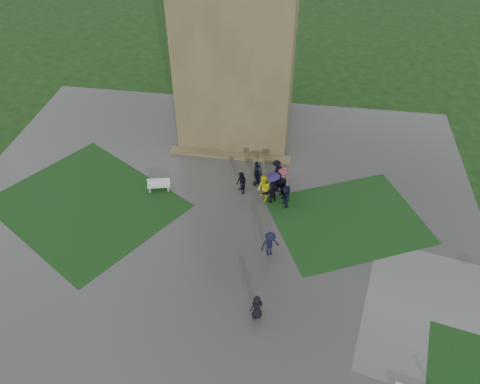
# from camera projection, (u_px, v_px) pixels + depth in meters

# --- Properties ---
(ground) EXTENTS (120.00, 120.00, 0.00)m
(ground) POSITION_uv_depth(u_px,v_px,m) (200.00, 265.00, 26.91)
(ground) COLOR black
(plaza) EXTENTS (34.00, 34.00, 0.02)m
(plaza) POSITION_uv_depth(u_px,v_px,m) (207.00, 240.00, 28.39)
(plaza) COLOR #353432
(plaza) RESTS_ON ground
(lawn_inset_left) EXTENTS (14.10, 13.46, 0.01)m
(lawn_inset_left) POSITION_uv_depth(u_px,v_px,m) (87.00, 204.00, 30.81)
(lawn_inset_left) COLOR black
(lawn_inset_left) RESTS_ON plaza
(lawn_inset_right) EXTENTS (11.12, 10.15, 0.01)m
(lawn_inset_right) POSITION_uv_depth(u_px,v_px,m) (348.00, 220.00, 29.68)
(lawn_inset_right) COLOR black
(lawn_inset_right) RESTS_ON plaza
(tower) EXTENTS (8.00, 8.00, 18.00)m
(tower) POSITION_uv_depth(u_px,v_px,m) (239.00, 14.00, 32.20)
(tower) COLOR brown
(tower) RESTS_ON ground
(tower_plinth) EXTENTS (9.00, 0.80, 0.22)m
(tower_plinth) POSITION_uv_depth(u_px,v_px,m) (230.00, 155.00, 34.73)
(tower_plinth) COLOR brown
(tower_plinth) RESTS_ON plaza
(bench) EXTENTS (1.60, 0.80, 0.89)m
(bench) POSITION_uv_depth(u_px,v_px,m) (159.00, 185.00, 31.59)
(bench) COLOR beige
(bench) RESTS_ON plaza
(visitor_cluster) EXTENTS (3.94, 3.98, 2.53)m
(visitor_cluster) POSITION_uv_depth(u_px,v_px,m) (271.00, 181.00, 30.95)
(visitor_cluster) COLOR black
(visitor_cluster) RESTS_ON plaza
(pedestrian_mid) EXTENTS (1.26, 1.05, 1.73)m
(pedestrian_mid) POSITION_uv_depth(u_px,v_px,m) (270.00, 244.00, 26.96)
(pedestrian_mid) COLOR black
(pedestrian_mid) RESTS_ON plaza
(pedestrian_near) EXTENTS (0.90, 0.84, 1.51)m
(pedestrian_near) POSITION_uv_depth(u_px,v_px,m) (257.00, 307.00, 23.84)
(pedestrian_near) COLOR black
(pedestrian_near) RESTS_ON plaza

